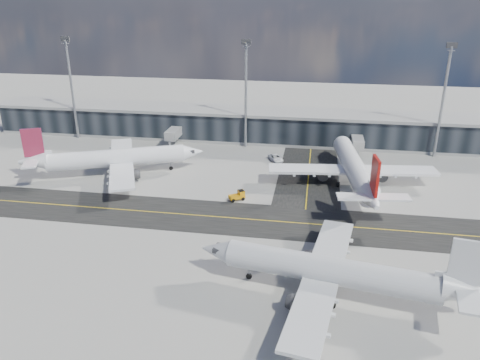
{
  "coord_description": "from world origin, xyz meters",
  "views": [
    {
      "loc": [
        18.99,
        -74.79,
        40.39
      ],
      "look_at": [
        4.58,
        11.16,
        5.0
      ],
      "focal_mm": 35.0,
      "sensor_mm": 36.0,
      "label": 1
    }
  ],
  "objects_px": {
    "airliner_redtail": "(354,168)",
    "airliner_near": "(334,272)",
    "airliner_af": "(114,158)",
    "service_van": "(276,158)",
    "baggage_tug": "(238,195)"
  },
  "relations": [
    {
      "from": "airliner_af",
      "to": "service_van",
      "type": "bearing_deg",
      "value": 90.62
    },
    {
      "from": "airliner_near",
      "to": "service_van",
      "type": "distance_m",
      "value": 57.06
    },
    {
      "from": "airliner_redtail",
      "to": "baggage_tug",
      "type": "bearing_deg",
      "value": -161.55
    },
    {
      "from": "service_van",
      "to": "airliner_near",
      "type": "bearing_deg",
      "value": -103.78
    },
    {
      "from": "airliner_af",
      "to": "service_van",
      "type": "xyz_separation_m",
      "value": [
        36.45,
        15.87,
        -3.32
      ]
    },
    {
      "from": "airliner_redtail",
      "to": "service_van",
      "type": "bearing_deg",
      "value": 135.83
    },
    {
      "from": "airliner_redtail",
      "to": "airliner_near",
      "type": "bearing_deg",
      "value": -103.87
    },
    {
      "from": "airliner_near",
      "to": "service_van",
      "type": "height_order",
      "value": "airliner_near"
    },
    {
      "from": "baggage_tug",
      "to": "service_van",
      "type": "height_order",
      "value": "baggage_tug"
    },
    {
      "from": "baggage_tug",
      "to": "service_van",
      "type": "relative_size",
      "value": 0.65
    },
    {
      "from": "airliner_near",
      "to": "baggage_tug",
      "type": "relative_size",
      "value": 11.16
    },
    {
      "from": "airliner_af",
      "to": "baggage_tug",
      "type": "bearing_deg",
      "value": 50.14
    },
    {
      "from": "airliner_redtail",
      "to": "airliner_af",
      "type": "bearing_deg",
      "value": 174.99
    },
    {
      "from": "airliner_near",
      "to": "service_van",
      "type": "xyz_separation_m",
      "value": [
        -13.41,
        55.37,
        -3.14
      ]
    },
    {
      "from": "baggage_tug",
      "to": "airliner_near",
      "type": "bearing_deg",
      "value": -0.06
    }
  ]
}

